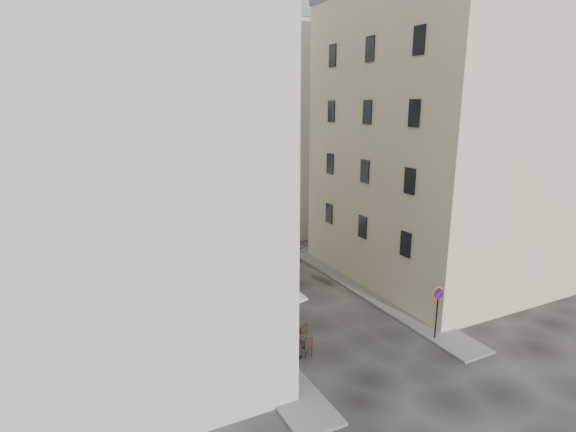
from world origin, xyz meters
TOP-DOWN VIEW (x-y plane):
  - ground at (0.00, 0.00)m, footprint 90.00×90.00m
  - sidewalk_left at (-4.50, 4.00)m, footprint 2.00×22.00m
  - sidewalk_right at (4.50, 3.00)m, footprint 2.00×18.00m
  - building_left at (-10.50, 3.00)m, footprint 12.20×16.20m
  - building_right at (10.50, 3.50)m, footprint 12.20×14.20m
  - building_back at (-1.00, 19.00)m, footprint 18.20×10.20m
  - cafe_storefront at (-4.32, 1.00)m, footprint 1.74×7.30m
  - stone_steps at (0.00, 12.57)m, footprint 9.00×3.15m
  - bollard_near at (-3.25, -1.00)m, footprint 0.12×0.12m
  - bollard_mid at (-3.25, 2.50)m, footprint 0.12×0.12m
  - bollard_far at (-3.25, 6.00)m, footprint 0.12×0.12m
  - no_parking_sign at (3.85, -3.74)m, footprint 0.64×0.15m
  - bistro_table_a at (-3.09, -2.15)m, footprint 1.38×0.65m
  - bistro_table_b at (-2.48, -0.73)m, footprint 1.22×0.57m
  - bistro_table_c at (-3.51, 0.74)m, footprint 1.27×0.59m
  - bistro_table_d at (-2.69, 3.51)m, footprint 1.35×0.63m
  - bistro_table_e at (-2.81, 4.00)m, footprint 1.31×0.61m
  - pedestrian at (-2.53, 0.62)m, footprint 0.81×0.68m

SIDE VIEW (x-z plane):
  - ground at x=0.00m, z-range 0.00..0.00m
  - sidewalk_left at x=-4.50m, z-range 0.00..0.12m
  - sidewalk_right at x=4.50m, z-range 0.00..0.12m
  - stone_steps at x=0.00m, z-range 0.00..0.80m
  - bistro_table_b at x=-2.48m, z-range 0.01..0.87m
  - bistro_table_c at x=-3.51m, z-range 0.01..0.90m
  - bistro_table_e at x=-2.81m, z-range 0.01..0.93m
  - bistro_table_d at x=-2.69m, z-range 0.01..0.96m
  - bistro_table_a at x=-3.09m, z-range 0.01..0.98m
  - bollard_near at x=-3.25m, z-range 0.04..1.02m
  - bollard_mid at x=-3.25m, z-range 0.04..1.02m
  - bollard_far at x=-3.25m, z-range 0.04..1.02m
  - pedestrian at x=-2.53m, z-range 0.00..1.88m
  - cafe_storefront at x=-4.32m, z-range 0.13..3.63m
  - no_parking_sign at x=3.85m, z-range 0.59..3.39m
  - building_right at x=10.50m, z-range 0.01..18.61m
  - building_back at x=-1.00m, z-range 0.01..18.61m
  - building_left at x=-10.50m, z-range 0.01..20.61m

